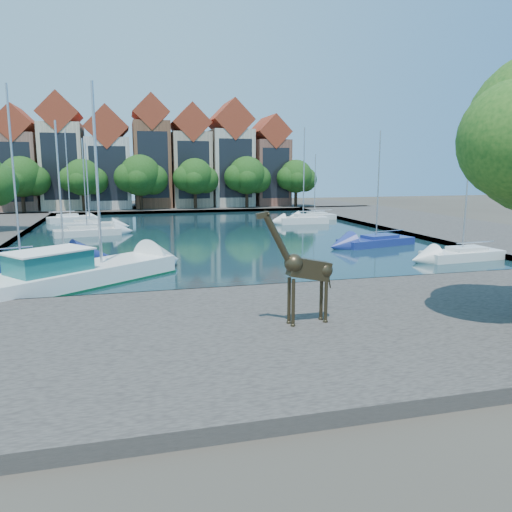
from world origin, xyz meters
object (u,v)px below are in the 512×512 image
Objects in this scene: giraffe_statue at (303,269)px; sailboat_left_a at (65,269)px; sailboat_right_a at (462,253)px; motorsailer at (76,271)px.

giraffe_statue is 0.49× the size of sailboat_left_a.
motorsailer is at bearing -176.67° from sailboat_right_a.
sailboat_left_a is (-0.89, 2.61, -0.35)m from motorsailer.
motorsailer is (-9.44, 10.87, -1.78)m from giraffe_statue.
motorsailer is 26.16m from sailboat_right_a.
giraffe_statue is 0.40× the size of motorsailer.
motorsailer reaches higher than sailboat_left_a.
giraffe_statue is 20.89m from sailboat_right_a.
sailboat_left_a is at bearing 177.70° from sailboat_right_a.
motorsailer is at bearing 130.96° from giraffe_statue.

